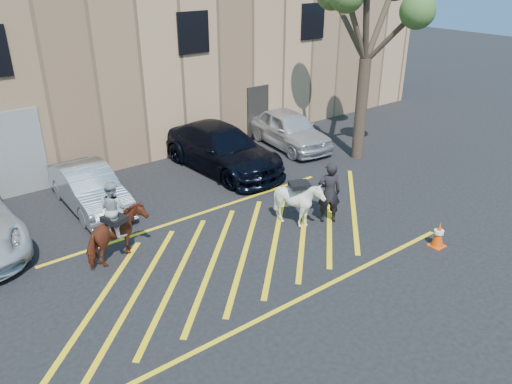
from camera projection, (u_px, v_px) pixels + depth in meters
ground at (239, 245)px, 13.58m from camera, size 90.00×90.00×0.00m
car_silver_sedan at (89, 188)px, 15.34m from camera, size 1.43×4.01×1.32m
car_blue_suv at (221, 148)px, 18.19m from camera, size 2.57×5.58×1.58m
car_white_suv at (289, 129)px, 20.41m from camera, size 2.24×4.51×1.48m
handler at (329, 193)px, 14.42m from camera, size 0.81×0.74×1.85m
warehouse at (69, 49)px, 20.65m from camera, size 32.42×10.20×7.30m
hatching_zone at (246, 249)px, 13.36m from camera, size 12.60×5.12×0.01m
mounted_bay at (116, 229)px, 12.53m from camera, size 1.82×1.26×2.19m
saddled_white at (299, 202)px, 14.29m from camera, size 1.58×1.65×1.43m
traffic_cone at (439, 234)px, 13.35m from camera, size 0.39×0.39×0.73m
tree at (370, 3)px, 17.14m from camera, size 3.99×4.37×7.31m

